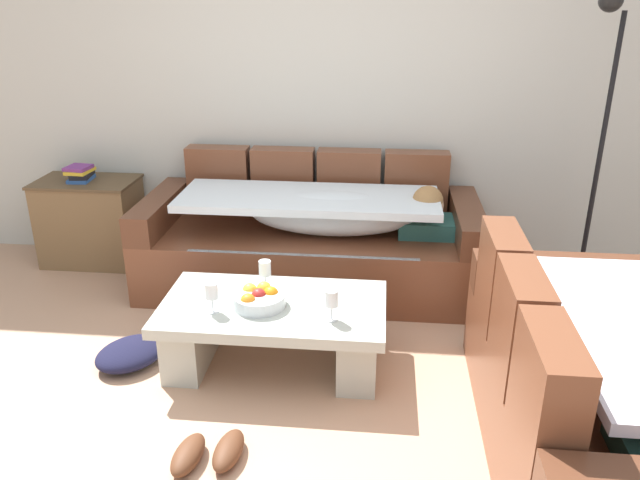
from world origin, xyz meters
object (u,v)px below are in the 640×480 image
Objects in this scene: couch_near_window at (598,395)px; wine_glass_near_right at (332,299)px; book_stack_on_cabinet at (81,173)px; crumpled_garment at (131,353)px; side_cabinet at (91,221)px; wine_glass_near_left at (212,292)px; fruit_bowl at (259,298)px; floor_lamp at (598,131)px; coffee_table at (274,327)px; wine_glass_far_back at (265,269)px; couch_along_wall at (315,240)px; pair_of_shoes at (208,453)px.

wine_glass_near_right is (-1.18, 0.45, 0.16)m from couch_near_window.
book_stack_on_cabinet reaches higher than crumpled_garment.
wine_glass_near_left is at bearing -46.67° from side_cabinet.
floor_lamp is (1.95, 1.12, 0.69)m from fruit_bowl.
wine_glass_near_right is at bearing -23.84° from coffee_table.
book_stack_on_cabinet is 1.68m from crumpled_garment.
wine_glass_near_left is at bearing -157.34° from coffee_table.
book_stack_on_cabinet is (-1.95, 1.40, 0.20)m from wine_glass_near_right.
couch_near_window is 1.76m from wine_glass_far_back.
coffee_table is 5.25× the size of book_stack_on_cabinet.
floor_lamp reaches higher than wine_glass_near_left.
couch_along_wall is at bearing 77.75° from wine_glass_far_back.
coffee_table is 7.23× the size of wine_glass_far_back.
wine_glass_far_back is (-0.40, 0.32, 0.00)m from wine_glass_near_right.
wine_glass_far_back is at bearing 141.20° from wine_glass_near_right.
wine_glass_near_left reaches higher than crumpled_garment.
couch_along_wall reaches higher than book_stack_on_cabinet.
couch_near_window is 1.62m from coffee_table.
couch_along_wall is 1.27× the size of couch_near_window.
couch_near_window is at bearing -30.64° from book_stack_on_cabinet.
couch_along_wall is at bearing -177.98° from floor_lamp.
fruit_bowl is at bearing -88.83° from wine_glass_far_back.
crumpled_garment reaches higher than pair_of_shoes.
couch_along_wall is at bearing 40.47° from couch_near_window.
coffee_table is at bearing -96.20° from couch_along_wall.
floor_lamp is at bearing 30.23° from coffee_table.
couch_near_window is 5.52× the size of pair_of_shoes.
couch_near_window is at bearing -19.88° from fruit_bowl.
book_stack_on_cabinet reaches higher than coffee_table.
couch_along_wall is 1.16× the size of floor_lamp.
wine_glass_near_right is (0.62, -0.02, 0.00)m from wine_glass_near_left.
floor_lamp reaches higher than crumpled_garment.
crumpled_garment is (-0.80, -0.07, -0.18)m from coffee_table.
wine_glass_near_right is 0.73× the size of book_stack_on_cabinet.
wine_glass_far_back is 0.42× the size of crumpled_garment.
wine_glass_near_right is at bearing -141.46° from floor_lamp.
coffee_table is 0.82m from crumpled_garment.
coffee_table is 0.62× the size of floor_lamp.
wine_glass_near_right is 0.23× the size of side_cabinet.
floor_lamp is (1.88, 1.10, 0.88)m from coffee_table.
side_cabinet is (-3.10, 1.86, -0.01)m from couch_near_window.
wine_glass_near_right is at bearing 68.98° from couch_near_window.
couch_along_wall reaches higher than crumpled_garment.
coffee_table is 0.32m from wine_glass_far_back.
wine_glass_near_left is at bearing -6.24° from crumpled_garment.
floor_lamp is (3.48, -0.16, 0.80)m from side_cabinet.
fruit_bowl is at bearing 22.97° from wine_glass_near_left.
wine_glass_near_right is 0.42× the size of crumpled_garment.
side_cabinet reaches higher than pair_of_shoes.
couch_along_wall is 1.21m from wine_glass_near_right.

